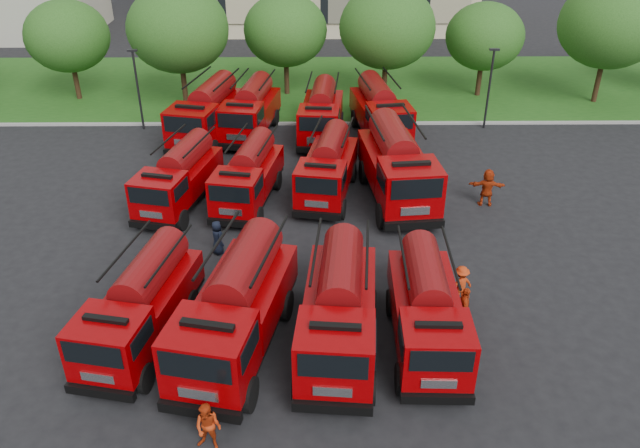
# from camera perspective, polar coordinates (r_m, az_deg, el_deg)

# --- Properties ---
(ground) EXTENTS (140.00, 140.00, 0.00)m
(ground) POSITION_cam_1_polar(r_m,az_deg,el_deg) (25.55, -2.74, -5.41)
(ground) COLOR black
(ground) RESTS_ON ground
(lawn) EXTENTS (70.00, 16.00, 0.12)m
(lawn) POSITION_cam_1_polar(r_m,az_deg,el_deg) (49.08, -1.75, 12.53)
(lawn) COLOR #194913
(lawn) RESTS_ON ground
(curb) EXTENTS (70.00, 0.30, 0.14)m
(curb) POSITION_cam_1_polar(r_m,az_deg,el_deg) (41.43, -1.94, 9.17)
(curb) COLOR gray
(curb) RESTS_ON ground
(tree_1) EXTENTS (5.71, 5.71, 6.98)m
(tree_1) POSITION_cam_1_polar(r_m,az_deg,el_deg) (48.10, -22.10, 15.63)
(tree_1) COLOR #382314
(tree_1) RESTS_ON ground
(tree_2) EXTENTS (6.72, 6.72, 8.22)m
(tree_2) POSITION_cam_1_polar(r_m,az_deg,el_deg) (44.28, -12.85, 17.00)
(tree_2) COLOR #382314
(tree_2) RESTS_ON ground
(tree_3) EXTENTS (5.88, 5.88, 7.19)m
(tree_3) POSITION_cam_1_polar(r_m,az_deg,el_deg) (45.98, -3.19, 17.26)
(tree_3) COLOR #382314
(tree_3) RESTS_ON ground
(tree_4) EXTENTS (6.55, 6.55, 8.01)m
(tree_4) POSITION_cam_1_polar(r_m,az_deg,el_deg) (44.63, 6.17, 17.46)
(tree_4) COLOR #382314
(tree_4) RESTS_ON ground
(tree_5) EXTENTS (5.46, 5.46, 6.68)m
(tree_5) POSITION_cam_1_polar(r_m,az_deg,el_deg) (47.07, 14.82, 16.25)
(tree_5) COLOR #382314
(tree_5) RESTS_ON ground
(tree_6) EXTENTS (6.89, 6.89, 8.42)m
(tree_6) POSITION_cam_1_polar(r_m,az_deg,el_deg) (48.15, 25.05, 16.21)
(tree_6) COLOR #382314
(tree_6) RESTS_ON ground
(lamp_post_0) EXTENTS (0.60, 0.25, 5.11)m
(lamp_post_0) POSITION_cam_1_polar(r_m,az_deg,el_deg) (41.32, -16.35, 12.09)
(lamp_post_0) COLOR black
(lamp_post_0) RESTS_ON ground
(lamp_post_1) EXTENTS (0.60, 0.25, 5.11)m
(lamp_post_1) POSITION_cam_1_polar(r_m,az_deg,el_deg) (41.31, 15.25, 12.24)
(lamp_post_1) COLOR black
(lamp_post_1) RESTS_ON ground
(fire_truck_0) EXTENTS (3.51, 6.89, 3.00)m
(fire_truck_0) POSITION_cam_1_polar(r_m,az_deg,el_deg) (22.75, -16.04, -7.11)
(fire_truck_0) COLOR black
(fire_truck_0) RESTS_ON ground
(fire_truck_1) EXTENTS (4.08, 7.84, 3.40)m
(fire_truck_1) POSITION_cam_1_polar(r_m,az_deg,el_deg) (21.60, -7.64, -7.58)
(fire_truck_1) COLOR black
(fire_truck_1) RESTS_ON ground
(fire_truck_2) EXTENTS (3.08, 7.25, 3.21)m
(fire_truck_2) POSITION_cam_1_polar(r_m,az_deg,el_deg) (21.51, 1.75, -7.79)
(fire_truck_2) COLOR black
(fire_truck_2) RESTS_ON ground
(fire_truck_3) EXTENTS (2.57, 6.60, 2.97)m
(fire_truck_3) POSITION_cam_1_polar(r_m,az_deg,el_deg) (22.01, 9.74, -7.69)
(fire_truck_3) COLOR black
(fire_truck_3) RESTS_ON ground
(fire_truck_4) EXTENTS (3.66, 6.84, 2.96)m
(fire_truck_4) POSITION_cam_1_polar(r_m,az_deg,el_deg) (31.45, -12.75, 4.20)
(fire_truck_4) COLOR black
(fire_truck_4) RESTS_ON ground
(fire_truck_5) EXTENTS (3.32, 6.73, 2.93)m
(fire_truck_5) POSITION_cam_1_polar(r_m,az_deg,el_deg) (31.13, -6.55, 4.47)
(fire_truck_5) COLOR black
(fire_truck_5) RESTS_ON ground
(fire_truck_6) EXTENTS (3.45, 6.95, 3.03)m
(fire_truck_6) POSITION_cam_1_polar(r_m,az_deg,el_deg) (31.63, 0.72, 5.20)
(fire_truck_6) COLOR black
(fire_truck_6) RESTS_ON ground
(fire_truck_7) EXTENTS (3.54, 8.14, 3.60)m
(fire_truck_7) POSITION_cam_1_polar(r_m,az_deg,el_deg) (31.35, 7.05, 5.30)
(fire_truck_7) COLOR black
(fire_truck_7) RESTS_ON ground
(fire_truck_8) EXTENTS (4.11, 7.93, 3.44)m
(fire_truck_8) POSITION_cam_1_polar(r_m,az_deg,el_deg) (39.00, -10.24, 9.96)
(fire_truck_8) COLOR black
(fire_truck_8) RESTS_ON ground
(fire_truck_9) EXTENTS (3.49, 7.30, 3.19)m
(fire_truck_9) POSITION_cam_1_polar(r_m,az_deg,el_deg) (39.45, -6.35, 10.29)
(fire_truck_9) COLOR black
(fire_truck_9) RESTS_ON ground
(fire_truck_10) EXTENTS (2.98, 7.04, 3.12)m
(fire_truck_10) POSITION_cam_1_polar(r_m,az_deg,el_deg) (38.82, 0.13, 10.09)
(fire_truck_10) COLOR black
(fire_truck_10) RESTS_ON ground
(fire_truck_11) EXTENTS (3.47, 7.53, 3.30)m
(fire_truck_11) POSITION_cam_1_polar(r_m,az_deg,el_deg) (39.11, 5.50, 10.25)
(fire_truck_11) COLOR black
(fire_truck_11) RESTS_ON ground
(firefighter_0) EXTENTS (0.58, 0.43, 1.57)m
(firefighter_0) POSITION_cam_1_polar(r_m,az_deg,el_deg) (21.58, 11.56, -14.05)
(firefighter_0) COLOR #A92C0D
(firefighter_0) RESTS_ON ground
(firefighter_1) EXTENTS (0.88, 0.61, 1.65)m
(firefighter_1) POSITION_cam_1_polar(r_m,az_deg,el_deg) (19.66, -9.96, -19.43)
(firefighter_1) COLOR #A92C0D
(firefighter_1) RESTS_ON ground
(firefighter_2) EXTENTS (0.65, 1.03, 1.67)m
(firefighter_2) POSITION_cam_1_polar(r_m,az_deg,el_deg) (23.96, 12.82, -9.04)
(firefighter_2) COLOR #A92C0D
(firefighter_2) RESTS_ON ground
(firefighter_3) EXTENTS (1.14, 0.86, 1.58)m
(firefighter_3) POSITION_cam_1_polar(r_m,az_deg,el_deg) (25.15, 12.53, -6.86)
(firefighter_3) COLOR #A92C0D
(firefighter_3) RESTS_ON ground
(firefighter_4) EXTENTS (0.84, 0.92, 1.57)m
(firefighter_4) POSITION_cam_1_polar(r_m,az_deg,el_deg) (27.78, -9.24, -2.61)
(firefighter_4) COLOR black
(firefighter_4) RESTS_ON ground
(firefighter_5) EXTENTS (1.87, 0.98, 1.93)m
(firefighter_5) POSITION_cam_1_polar(r_m,az_deg,el_deg) (32.36, 14.81, 1.73)
(firefighter_5) COLOR #A92C0D
(firefighter_5) RESTS_ON ground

